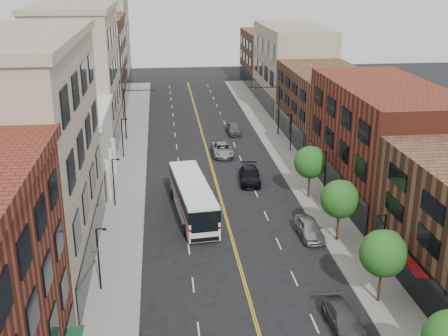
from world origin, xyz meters
name	(u,v)px	position (x,y,z in m)	size (l,w,h in m)	color
sidewalk_left	(130,170)	(-10.00, 35.00, 0.07)	(4.00, 110.00, 0.15)	gray
sidewalk_right	(291,164)	(10.00, 35.00, 0.07)	(4.00, 110.00, 0.15)	gray
bldg_l_tanoffice	(20,160)	(-17.00, 13.00, 9.00)	(10.00, 22.00, 18.00)	gray
bldg_l_white	(62,151)	(-17.00, 31.00, 4.00)	(10.00, 14.00, 8.00)	silver
bldg_l_far_a	(78,78)	(-17.00, 48.00, 9.00)	(10.00, 20.00, 18.00)	gray
bldg_l_far_b	(94,66)	(-17.00, 68.00, 7.50)	(10.00, 20.00, 15.00)	brown
bldg_l_far_c	(102,38)	(-17.00, 86.00, 10.00)	(10.00, 16.00, 20.00)	gray
bldg_r_mid	(383,142)	(17.00, 24.00, 6.00)	(10.00, 22.00, 12.00)	maroon
bldg_r_far_a	(325,105)	(17.00, 45.00, 5.00)	(10.00, 20.00, 10.00)	brown
bldg_r_far_b	(292,67)	(17.00, 66.00, 7.00)	(10.00, 22.00, 14.00)	gray
bldg_r_far_c	(270,58)	(17.00, 86.00, 5.50)	(10.00, 18.00, 11.00)	brown
tree_r_1	(384,252)	(9.39, 4.07, 4.13)	(3.40, 3.40, 5.59)	black
tree_r_2	(340,198)	(9.39, 14.07, 4.13)	(3.40, 3.40, 5.59)	black
tree_r_3	(311,161)	(9.39, 24.07, 4.13)	(3.40, 3.40, 5.59)	black
lamp_l_1	(99,256)	(-10.95, 8.00, 2.97)	(0.81, 0.55, 5.05)	black
lamp_l_2	(114,180)	(-10.95, 24.00, 2.97)	(0.81, 0.55, 5.05)	black
lamp_l_3	(123,136)	(-10.95, 40.00, 2.97)	(0.81, 0.55, 5.05)	black
lamp_r_1	(383,240)	(10.95, 8.00, 2.97)	(0.81, 0.55, 5.05)	black
lamp_r_2	(325,171)	(10.95, 24.00, 2.97)	(0.81, 0.55, 5.05)	black
lamp_r_3	(291,130)	(10.95, 40.00, 2.97)	(0.81, 0.55, 5.05)	black
signal_mast_left	(130,108)	(-10.27, 48.00, 4.65)	(4.49, 0.18, 7.20)	black
signal_mast_right	(274,104)	(10.27, 48.00, 4.65)	(4.49, 0.18, 7.20)	black
city_bus	(193,196)	(-3.19, 21.17, 1.98)	(4.22, 13.49, 3.41)	white
car_parked_mid	(343,318)	(5.80, 1.40, 0.70)	(1.96, 4.83, 1.40)	#46474A
car_parked_far	(309,228)	(7.02, 15.09, 0.83)	(1.95, 4.85, 1.65)	#9C9DA3
car_lane_behind	(177,182)	(-4.46, 28.35, 0.79)	(1.68, 4.81, 1.59)	#4C4D51
car_lane_a	(250,175)	(3.84, 29.39, 0.82)	(2.29, 5.63, 1.63)	black
car_lane_b	(222,150)	(1.84, 39.56, 0.78)	(2.59, 5.62, 1.56)	#A1A2A8
car_lane_c	(234,129)	(4.60, 49.49, 0.78)	(1.85, 4.60, 1.57)	#54555A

